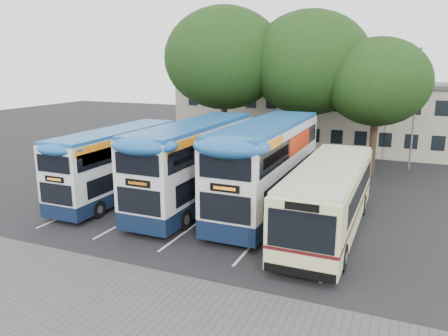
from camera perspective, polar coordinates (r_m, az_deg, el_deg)
name	(u,v)px	position (r m, az deg, el deg)	size (l,w,h in m)	color
ground	(243,262)	(18.32, 2.51, -12.22)	(120.00, 120.00, 0.00)	black
paving_strip	(131,314)	(15.27, -12.04, -18.19)	(40.00, 6.00, 0.01)	#595654
bay_lines	(211,213)	(23.93, -1.66, -5.87)	(14.12, 11.00, 0.01)	silver
depot_building	(345,115)	(43.11, 15.48, 6.67)	(32.40, 8.40, 6.20)	#AB9F8A
lamp_post	(415,103)	(35.54, 23.73, 7.78)	(0.25, 1.05, 9.06)	gray
tree_left	(224,58)	(35.52, 0.02, 14.14)	(9.43, 9.43, 12.34)	black
tree_mid	(310,63)	(34.72, 11.13, 13.29)	(9.27, 9.27, 11.90)	black
tree_right	(378,82)	(32.94, 19.44, 10.55)	(7.27, 7.27, 9.77)	black
bus_dd_left	(118,161)	(26.65, -13.69, 0.92)	(2.44, 10.06, 4.19)	#0E1C36
bus_dd_mid	(196,160)	(24.64, -3.70, 1.00)	(2.76, 11.39, 4.75)	#0E1C36
bus_dd_right	(268,163)	(23.76, 5.72, 0.70)	(2.86, 11.77, 4.91)	#0E1C36
bus_single	(329,194)	(21.34, 13.55, -3.35)	(2.86, 11.22, 3.35)	beige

